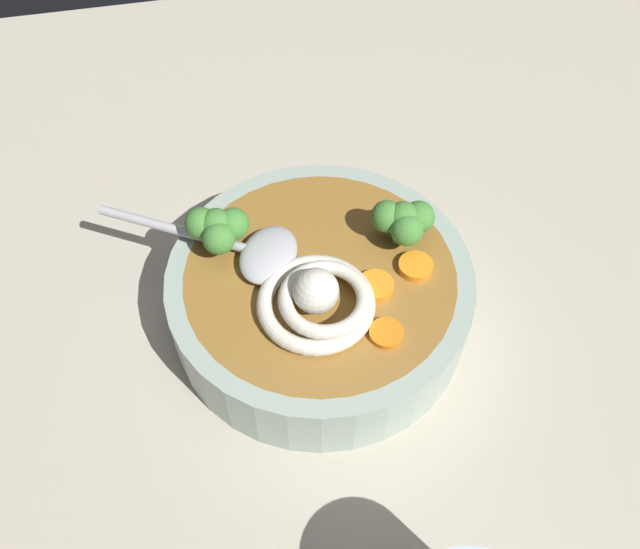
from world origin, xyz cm
name	(u,v)px	position (x,y,z in cm)	size (l,w,h in cm)	color
table_slab	(332,313)	(0.00, 0.00, 1.36)	(101.43, 101.43, 2.71)	#BCB29E
soup_bowl	(320,296)	(-1.35, -1.02, 5.86)	(24.68, 24.68, 6.09)	#9EB2A3
noodle_pile	(318,299)	(-2.14, -4.17, 10.05)	(9.98, 9.79, 4.01)	silver
soup_spoon	(252,250)	(-6.28, 1.86, 9.60)	(16.56, 11.62, 1.60)	#B7B7BC
broccoli_floret_beside_noodles	(404,221)	(5.85, 0.96, 11.34)	(5.11, 4.40, 4.04)	#7A9E60
broccoli_floret_far	(217,228)	(-8.70, 3.27, 11.32)	(5.08, 4.37, 4.02)	#7A9E60
carrot_slice_front	(386,333)	(2.31, -7.52, 9.07)	(2.59, 2.59, 0.53)	orange
carrot_slice_rear	(416,266)	(6.19, -2.03, 9.14)	(2.76, 2.76, 0.68)	orange
carrot_slice_extra_a	(376,286)	(2.62, -3.22, 9.14)	(2.82, 2.82, 0.67)	orange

